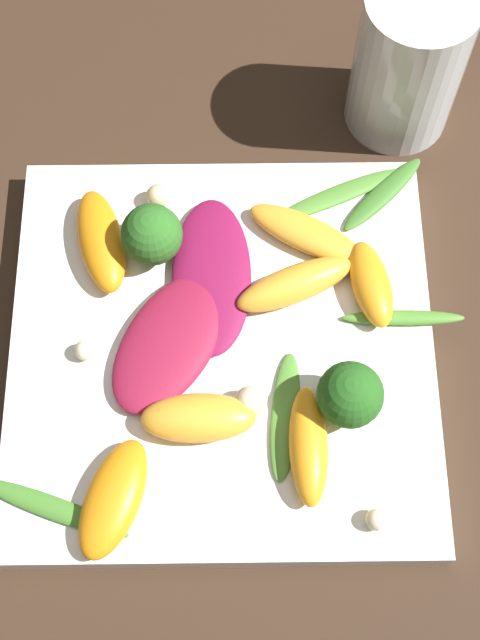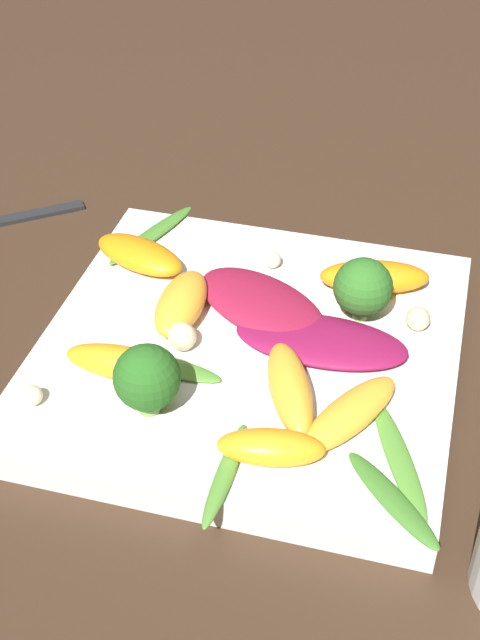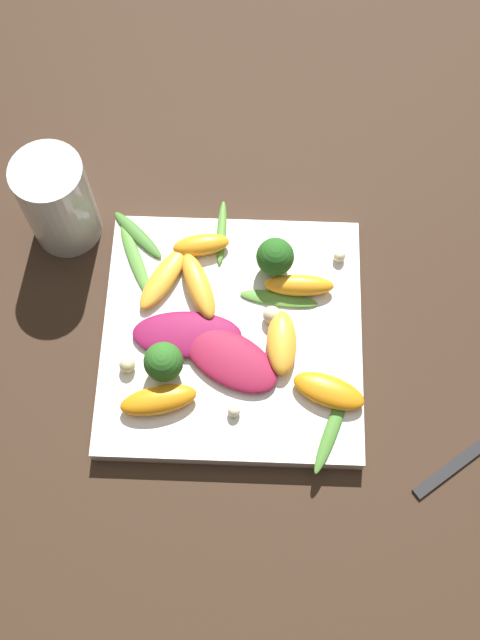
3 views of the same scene
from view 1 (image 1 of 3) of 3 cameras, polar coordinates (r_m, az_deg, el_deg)
ground_plane at (r=0.57m, az=-1.13°, el=-2.33°), size 2.40×2.40×0.00m
plate at (r=0.56m, az=-1.15°, el=-1.98°), size 0.26×0.26×0.02m
drinking_glass at (r=0.62m, az=10.74°, el=15.93°), size 0.07×0.07×0.11m
radicchio_leaf_0 at (r=0.54m, az=-4.53°, el=-1.55°), size 0.10×0.11×0.01m
radicchio_leaf_1 at (r=0.56m, az=-1.84°, el=2.87°), size 0.05×0.11×0.01m
orange_segment_0 at (r=0.57m, az=4.23°, el=5.54°), size 0.08×0.06×0.01m
orange_segment_1 at (r=0.56m, az=8.39°, el=2.30°), size 0.03×0.06×0.02m
orange_segment_2 at (r=0.57m, az=-8.90°, el=5.02°), size 0.04×0.08×0.02m
orange_segment_3 at (r=0.52m, az=-8.10°, el=-11.25°), size 0.05×0.08×0.02m
orange_segment_4 at (r=0.52m, az=4.41°, el=-8.02°), size 0.02×0.07×0.02m
orange_segment_5 at (r=0.55m, az=3.52°, el=2.30°), size 0.08×0.05×0.02m
orange_segment_6 at (r=0.52m, az=-2.68°, el=-6.28°), size 0.07×0.03×0.02m
broccoli_floret_0 at (r=0.55m, az=-5.66°, el=5.45°), size 0.04×0.04×0.04m
broccoli_floret_1 at (r=0.51m, az=7.06°, el=-4.79°), size 0.04×0.04×0.04m
arugula_sprig_0 at (r=0.53m, az=-11.89°, el=-11.69°), size 0.09×0.04×0.01m
arugula_sprig_1 at (r=0.53m, az=2.91°, el=-6.15°), size 0.03×0.08×0.00m
arugula_sprig_2 at (r=0.59m, az=6.33°, el=7.99°), size 0.09×0.05×0.00m
arugula_sprig_3 at (r=0.60m, az=9.13°, el=7.97°), size 0.06×0.06×0.01m
arugula_sprig_4 at (r=0.56m, az=10.40°, el=0.14°), size 0.08×0.01×0.01m
macadamia_nut_0 at (r=0.52m, az=8.73°, el=-12.52°), size 0.01×0.01×0.01m
macadamia_nut_1 at (r=0.53m, az=0.63°, el=-5.22°), size 0.02×0.02×0.02m
macadamia_nut_2 at (r=0.55m, az=-9.94°, el=-1.93°), size 0.01×0.01×0.01m
macadamia_nut_3 at (r=0.59m, az=-5.27°, el=7.90°), size 0.02×0.02×0.02m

